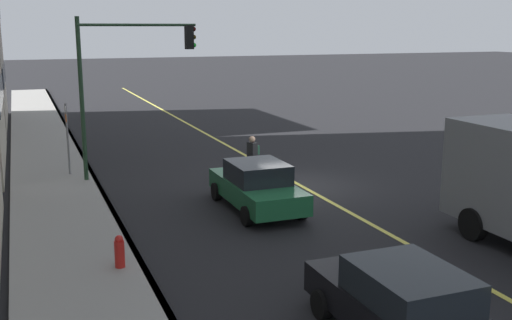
% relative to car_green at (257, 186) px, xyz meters
% --- Properties ---
extents(ground, '(200.00, 200.00, 0.00)m').
position_rel_car_green_xyz_m(ground, '(2.26, -2.59, -0.77)').
color(ground, black).
extents(sidewalk_slab, '(80.00, 3.06, 0.15)m').
position_rel_car_green_xyz_m(sidewalk_slab, '(2.26, 5.85, -0.70)').
color(sidewalk_slab, gray).
rests_on(sidewalk_slab, ground).
extents(curb_edge, '(80.00, 0.16, 0.15)m').
position_rel_car_green_xyz_m(curb_edge, '(2.26, 4.41, -0.70)').
color(curb_edge, slate).
rests_on(curb_edge, ground).
extents(lane_stripe_center, '(80.00, 0.16, 0.01)m').
position_rel_car_green_xyz_m(lane_stripe_center, '(2.26, -2.59, -0.77)').
color(lane_stripe_center, '#D8CC4C').
rests_on(lane_stripe_center, ground).
extents(car_green, '(4.48, 1.98, 1.55)m').
position_rel_car_green_xyz_m(car_green, '(0.00, 0.00, 0.00)').
color(car_green, '#1E6038').
rests_on(car_green, ground).
extents(car_black, '(4.54, 1.98, 1.54)m').
position_rel_car_green_xyz_m(car_black, '(-9.04, 0.66, 0.01)').
color(car_black, black).
rests_on(car_black, ground).
extents(pedestrian_with_backpack, '(0.46, 0.43, 1.77)m').
position_rel_car_green_xyz_m(pedestrian_with_backpack, '(3.34, -1.13, 0.27)').
color(pedestrian_with_backpack, brown).
rests_on(pedestrian_with_backpack, ground).
extents(traffic_light_mast, '(0.28, 4.43, 6.10)m').
position_rel_car_green_xyz_m(traffic_light_mast, '(5.41, 3.10, 3.42)').
color(traffic_light_mast, '#1E3823').
rests_on(traffic_light_mast, ground).
extents(street_sign_post, '(0.60, 0.08, 2.90)m').
position_rel_car_green_xyz_m(street_sign_post, '(6.57, 5.23, 0.93)').
color(street_sign_post, slate).
rests_on(street_sign_post, ground).
extents(fire_hydrant, '(0.24, 0.24, 0.94)m').
position_rel_car_green_xyz_m(fire_hydrant, '(-3.69, 4.93, -0.31)').
color(fire_hydrant, red).
rests_on(fire_hydrant, ground).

